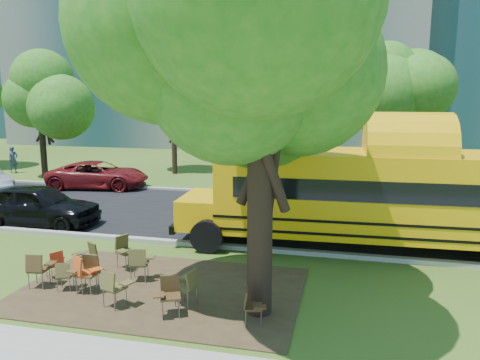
% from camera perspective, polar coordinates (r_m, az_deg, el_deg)
% --- Properties ---
extents(ground, '(160.00, 160.00, 0.00)m').
position_cam_1_polar(ground, '(13.10, -12.85, -11.69)').
color(ground, '#304816').
rests_on(ground, ground).
extents(dirt_patch, '(7.00, 4.50, 0.03)m').
position_cam_1_polar(dirt_patch, '(12.29, -9.60, -13.03)').
color(dirt_patch, '#382819').
rests_on(dirt_patch, ground).
extents(asphalt_road, '(80.00, 8.00, 0.04)m').
position_cam_1_polar(asphalt_road, '(19.30, -3.70, -4.14)').
color(asphalt_road, black).
rests_on(asphalt_road, ground).
extents(kerb_near, '(80.00, 0.25, 0.14)m').
position_cam_1_polar(kerb_near, '(15.66, -8.01, -7.54)').
color(kerb_near, gray).
rests_on(kerb_near, ground).
extents(kerb_far, '(80.00, 0.25, 0.14)m').
position_cam_1_polar(kerb_far, '(23.13, -0.74, -1.53)').
color(kerb_far, gray).
rests_on(kerb_far, ground).
extents(building_main, '(38.00, 16.00, 22.00)m').
position_cam_1_polar(building_main, '(49.13, -2.87, 17.64)').
color(building_main, slate).
rests_on(building_main, ground).
extents(bg_tree_0, '(5.20, 5.20, 7.18)m').
position_cam_1_polar(bg_tree_0, '(29.58, -23.26, 9.05)').
color(bg_tree_0, black).
rests_on(bg_tree_0, ground).
extents(bg_tree_2, '(4.80, 4.80, 6.62)m').
position_cam_1_polar(bg_tree_2, '(28.83, -8.15, 9.05)').
color(bg_tree_2, black).
rests_on(bg_tree_2, ground).
extents(bg_tree_3, '(5.60, 5.60, 7.84)m').
position_cam_1_polar(bg_tree_3, '(24.97, 19.39, 10.24)').
color(bg_tree_3, black).
rests_on(bg_tree_3, ground).
extents(main_tree, '(7.20, 7.20, 9.26)m').
position_cam_1_polar(main_tree, '(9.89, 2.60, 14.87)').
color(main_tree, black).
rests_on(main_tree, ground).
extents(school_bus, '(12.88, 3.34, 3.12)m').
position_cam_1_polar(school_bus, '(15.23, 18.86, -1.75)').
color(school_bus, '#DDA106').
rests_on(school_bus, ground).
extents(chair_0, '(0.62, 0.62, 0.94)m').
position_cam_1_polar(chair_0, '(13.05, -23.38, -9.70)').
color(chair_0, '#422E17').
rests_on(chair_0, ground).
extents(chair_1, '(0.81, 0.64, 0.96)m').
position_cam_1_polar(chair_1, '(12.37, -18.53, -10.40)').
color(chair_1, '#C64315').
rests_on(chair_1, ground).
extents(chair_2, '(0.53, 0.58, 0.78)m').
position_cam_1_polar(chair_2, '(12.66, -20.52, -10.58)').
color(chair_2, brown).
rests_on(chair_2, ground).
extents(chair_3, '(0.61, 0.55, 0.95)m').
position_cam_1_polar(chair_3, '(12.41, -18.13, -10.35)').
color(chair_3, '#42371C').
rests_on(chair_3, ground).
extents(chair_4, '(0.73, 0.58, 0.93)m').
position_cam_1_polar(chair_4, '(11.34, -15.18, -12.26)').
color(chair_4, brown).
rests_on(chair_4, ground).
extents(chair_5, '(0.62, 0.72, 0.92)m').
position_cam_1_polar(chair_5, '(10.77, -8.66, -13.31)').
color(chair_5, '#483019').
rests_on(chair_5, ground).
extents(chair_6, '(0.55, 0.71, 0.91)m').
position_cam_1_polar(chair_6, '(11.12, -6.31, -12.47)').
color(chair_6, brown).
rests_on(chair_6, ground).
extents(chair_7, '(0.57, 0.56, 0.82)m').
position_cam_1_polar(chair_7, '(10.24, 1.39, -14.84)').
color(chair_7, '#412917').
rests_on(chair_7, ground).
extents(chair_8, '(0.52, 0.66, 0.79)m').
position_cam_1_polar(chair_8, '(13.54, -21.53, -9.24)').
color(chair_8, red).
rests_on(chair_8, ground).
extents(chair_9, '(0.73, 0.58, 0.87)m').
position_cam_1_polar(chair_9, '(13.61, -18.01, -8.68)').
color(chair_9, '#413A1C').
rests_on(chair_9, ground).
extents(chair_10, '(0.61, 0.78, 0.96)m').
position_cam_1_polar(chair_10, '(13.71, -13.92, -8.11)').
color(chair_10, '#504A22').
rests_on(chair_10, ground).
extents(chair_11, '(0.64, 0.67, 0.94)m').
position_cam_1_polar(chair_11, '(12.68, -12.14, -9.62)').
color(chair_11, '#504922').
rests_on(chair_11, ground).
extents(black_car, '(4.66, 1.99, 1.57)m').
position_cam_1_polar(black_car, '(19.07, -23.42, -2.81)').
color(black_car, black).
rests_on(black_car, ground).
extents(bg_car_red, '(5.40, 3.10, 1.42)m').
position_cam_1_polar(bg_car_red, '(25.45, -16.88, 0.59)').
color(bg_car_red, '#601013').
rests_on(bg_car_red, ground).
extents(pedestrian_a, '(0.58, 0.70, 1.66)m').
position_cam_1_polar(pedestrian_a, '(32.35, -25.93, 2.24)').
color(pedestrian_a, navy).
rests_on(pedestrian_a, ground).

